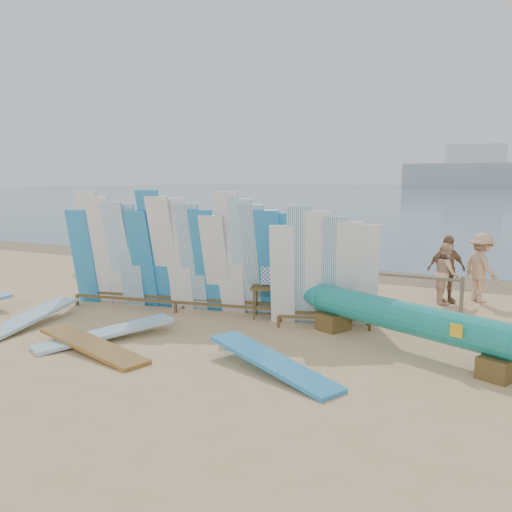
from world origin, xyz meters
The scene contains 27 objects.
ground centered at (0.00, 0.00, 0.00)m, with size 160.00×160.00×0.00m, color tan.
ocean centered at (0.00, 128.00, 0.00)m, with size 320.00×240.00×0.02m, color #436377.
wet_sand_strip centered at (0.00, 7.20, 0.00)m, with size 40.00×2.60×0.01m, color olive.
distant_ship centered at (-12.00, 180.00, 5.31)m, with size 45.00×8.00×14.00m.
fence centered at (0.00, 3.00, 0.63)m, with size 12.08×0.08×0.90m.
main_surfboard_rack centered at (0.02, 0.34, 1.27)m, with size 5.74×1.69×2.86m.
side_surfboard_rack centered at (3.53, 0.63, 1.16)m, with size 2.31×1.28×2.58m.
outrigger_canoe centered at (5.44, -0.24, 0.59)m, with size 6.13×3.10×0.92m.
vendor_table centered at (2.23, 0.77, 0.39)m, with size 1.03×0.88×1.16m.
flat_board_a centered at (-1.97, -2.33, 0.00)m, with size 0.56×2.70×0.07m, color #8EC3E3.
flat_board_c centered at (0.44, -2.92, 0.00)m, with size 0.56×2.70×0.07m, color olive.
flat_board_d centered at (3.80, -2.36, 0.00)m, with size 0.56×2.70×0.07m, color #2888C9.
flat_board_b centered at (0.16, -2.28, 0.00)m, with size 0.56×2.70×0.07m, color #8EC3E3.
beach_chair_left centered at (0.84, 3.62, 0.27)m, with size 0.73×0.74×0.94m.
beach_chair_right centered at (0.71, 4.10, 0.25)m, with size 0.69×0.70×0.87m.
stroller centered at (1.16, 4.30, 0.47)m, with size 0.82×0.98×1.16m.
beachgoer_11 centered at (-3.04, 6.03, 0.84)m, with size 1.57×0.51×1.69m, color beige.
beachgoer_10 centered at (5.47, 4.16, 0.85)m, with size 1.00×0.43×1.71m, color #8C6042.
beachgoer_2 centered at (-2.29, 3.73, 0.94)m, with size 0.91×0.44×1.88m, color beige.
beachgoer_5 centered at (1.51, 7.18, 0.80)m, with size 1.48×0.48×1.59m, color beige.
beachgoer_8 centered at (5.48, 4.10, 0.77)m, with size 0.75×0.36×1.54m, color beige.
beachgoer_extra_0 centered at (6.24, 4.66, 0.88)m, with size 1.13×0.47×1.76m, color tan.
beachgoer_3 centered at (-2.52, 5.12, 0.85)m, with size 1.10×0.45×1.70m, color tan.
beachgoer_6 centered at (2.25, 3.96, 0.79)m, with size 0.77×0.37×1.58m, color tan.
beachgoer_4 centered at (-0.53, 4.69, 0.79)m, with size 0.92×0.40×1.57m, color #8C6042.
beachgoer_1 centered at (-4.29, 5.02, 0.89)m, with size 0.65×0.36×1.79m, color #8C6042.
beachgoer_extra_1 centered at (-7.11, 5.12, 0.87)m, with size 1.02×0.44×1.75m, color #8C6042.
Camera 1 is at (7.45, -9.91, 3.11)m, focal length 38.00 mm.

